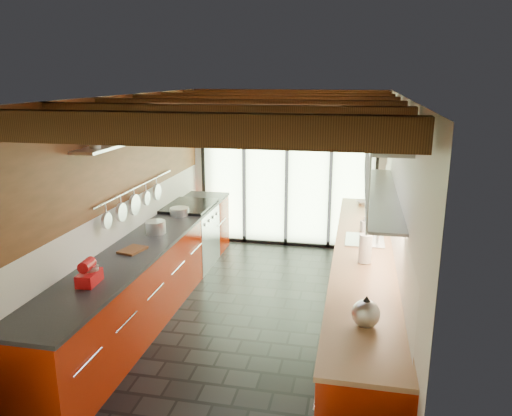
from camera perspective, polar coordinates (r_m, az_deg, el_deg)
name	(u,v)px	position (r m, az deg, el deg)	size (l,w,h in m)	color
ground	(253,316)	(6.17, -0.35, -12.26)	(5.50, 5.50, 0.00)	black
room_shell	(253,183)	(5.61, -0.38, 2.92)	(5.50, 5.50, 5.50)	silver
ceiling_beams	(259,107)	(5.87, 0.40, 11.43)	(3.14, 5.06, 4.90)	#593316
glass_door	(287,149)	(8.22, 3.57, 6.80)	(2.95, 0.10, 2.90)	#C6EAAD
left_counter	(152,273)	(6.34, -11.78, -7.24)	(0.68, 5.00, 0.92)	#931B03
range_stove	(190,236)	(7.61, -7.50, -3.19)	(0.66, 0.90, 0.97)	silver
right_counter	(362,290)	(5.87, 12.07, -9.14)	(0.68, 5.00, 0.92)	#931B03
sink_assembly	(366,237)	(6.06, 12.45, -3.31)	(0.45, 0.52, 0.43)	silver
upper_cabinets_right	(384,165)	(5.76, 14.37, 4.75)	(0.34, 3.00, 3.00)	silver
left_wall_fixtures	(137,159)	(6.21, -13.44, 5.49)	(0.28, 2.60, 0.96)	silver
stand_mixer	(89,274)	(4.97, -18.51, -7.14)	(0.18, 0.29, 0.25)	red
pot_large	(156,227)	(6.31, -11.40, -2.16)	(0.25, 0.25, 0.16)	silver
pot_small	(180,211)	(7.08, -8.73, -0.39)	(0.27, 0.27, 0.10)	silver
cutting_board	(133,250)	(5.76, -13.93, -4.67)	(0.21, 0.30, 0.03)	brown
kettle	(366,312)	(4.06, 12.45, -11.53)	(0.27, 0.30, 0.26)	silver
paper_towel	(365,249)	(5.33, 12.38, -4.59)	(0.18, 0.18, 0.37)	white
soap_bottle	(365,224)	(6.40, 12.30, -1.78)	(0.09, 0.09, 0.20)	silver
bowl	(364,203)	(7.76, 12.24, 0.61)	(0.22, 0.22, 0.05)	silver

